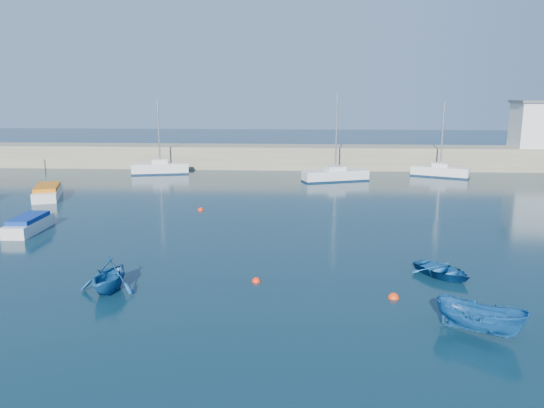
# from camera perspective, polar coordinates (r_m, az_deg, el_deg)

# --- Properties ---
(ground) EXTENTS (220.00, 220.00, 0.00)m
(ground) POSITION_cam_1_polar(r_m,az_deg,el_deg) (18.49, -0.33, -16.77)
(ground) COLOR #0C2735
(ground) RESTS_ON ground
(back_wall) EXTENTS (96.00, 4.50, 2.60)m
(back_wall) POSITION_cam_1_polar(r_m,az_deg,el_deg) (62.63, 2.42, 5.08)
(back_wall) COLOR gray
(back_wall) RESTS_ON ground
(sailboat_5) EXTENTS (6.32, 3.02, 8.16)m
(sailboat_5) POSITION_cam_1_polar(r_m,az_deg,el_deg) (59.43, -11.93, 3.82)
(sailboat_5) COLOR silver
(sailboat_5) RESTS_ON ground
(sailboat_6) EXTENTS (6.89, 3.96, 8.71)m
(sailboat_6) POSITION_cam_1_polar(r_m,az_deg,el_deg) (53.95, 6.82, 3.12)
(sailboat_6) COLOR silver
(sailboat_6) RESTS_ON ground
(sailboat_7) EXTENTS (6.03, 3.88, 7.79)m
(sailboat_7) POSITION_cam_1_polar(r_m,az_deg,el_deg) (58.97, 17.62, 3.38)
(sailboat_7) COLOR silver
(sailboat_7) RESTS_ON ground
(motorboat_1) EXTENTS (1.58, 4.30, 1.05)m
(motorboat_1) POSITION_cam_1_polar(r_m,az_deg,el_deg) (37.63, -24.70, -1.99)
(motorboat_1) COLOR silver
(motorboat_1) RESTS_ON ground
(motorboat_2) EXTENTS (3.54, 5.68, 1.10)m
(motorboat_2) POSITION_cam_1_polar(r_m,az_deg,el_deg) (48.85, -23.00, 1.21)
(motorboat_2) COLOR silver
(motorboat_2) RESTS_ON ground
(dinghy_center) EXTENTS (3.61, 3.73, 0.63)m
(dinghy_center) POSITION_cam_1_polar(r_m,az_deg,el_deg) (27.40, 17.88, -6.83)
(dinghy_center) COLOR #155191
(dinghy_center) RESTS_ON ground
(dinghy_left) EXTENTS (2.81, 3.17, 1.54)m
(dinghy_left) POSITION_cam_1_polar(r_m,az_deg,el_deg) (25.23, -17.15, -7.33)
(dinghy_left) COLOR #155191
(dinghy_left) RESTS_ON ground
(dinghy_right) EXTENTS (3.48, 2.93, 1.30)m
(dinghy_right) POSITION_cam_1_polar(r_m,az_deg,el_deg) (21.55, 21.49, -11.38)
(dinghy_right) COLOR #155191
(dinghy_right) RESTS_ON ground
(buoy_0) EXTENTS (0.42, 0.42, 0.42)m
(buoy_0) POSITION_cam_1_polar(r_m,az_deg,el_deg) (25.57, -1.71, -8.35)
(buoy_0) COLOR #FF2B0D
(buoy_0) RESTS_ON ground
(buoy_1) EXTENTS (0.49, 0.49, 0.49)m
(buoy_1) POSITION_cam_1_polar(r_m,az_deg,el_deg) (24.25, 12.94, -9.83)
(buoy_1) COLOR red
(buoy_1) RESTS_ON ground
(buoy_3) EXTENTS (0.44, 0.44, 0.44)m
(buoy_3) POSITION_cam_1_polar(r_m,az_deg,el_deg) (40.76, -7.68, -0.67)
(buoy_3) COLOR #FF2B0D
(buoy_3) RESTS_ON ground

